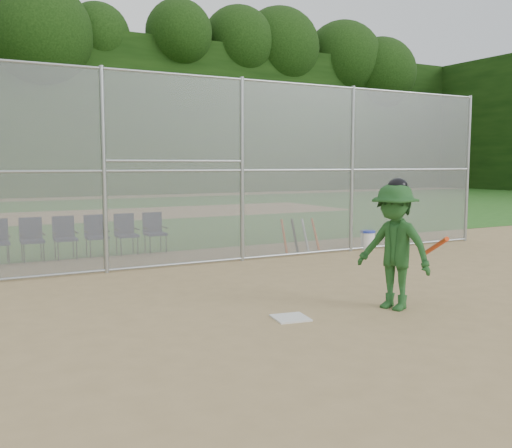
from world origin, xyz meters
name	(u,v)px	position (x,y,z in m)	size (l,w,h in m)	color
ground	(342,321)	(0.00, 0.00, 0.00)	(100.00, 100.00, 0.00)	tan
grass_strip	(79,216)	(0.00, 18.00, 0.01)	(100.00, 100.00, 0.00)	#27601C
dirt_patch_far	(79,216)	(0.00, 18.00, 0.01)	(24.00, 24.00, 0.00)	tan
backstop_fence	(200,167)	(0.00, 5.00, 2.07)	(16.09, 0.09, 4.00)	gray
treeline	(65,86)	(0.00, 20.00, 5.50)	(81.00, 60.00, 11.00)	black
home_plate	(291,318)	(-0.57, 0.42, 0.01)	(0.47, 0.47, 0.02)	silver
batter_at_plate	(394,246)	(1.05, 0.17, 0.94)	(1.08, 1.46, 1.94)	#1F4E20
water_cooler	(368,240)	(4.57, 5.04, 0.24)	(0.37, 0.37, 0.47)	white
spare_bats	(300,236)	(2.77, 5.40, 0.41)	(0.96, 0.40, 0.83)	#D84C14
chair_4	(32,240)	(-3.11, 7.07, 0.48)	(0.54, 0.52, 0.96)	#0F1339
chair_5	(65,238)	(-2.41, 7.07, 0.48)	(0.54, 0.52, 0.96)	#0F1339
chair_6	(97,236)	(-1.71, 7.07, 0.48)	(0.54, 0.52, 0.96)	#0F1339
chair_7	(127,234)	(-1.01, 7.07, 0.48)	(0.54, 0.52, 0.96)	#0F1339
chair_8	(155,233)	(-0.31, 7.07, 0.48)	(0.54, 0.52, 0.96)	#0F1339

